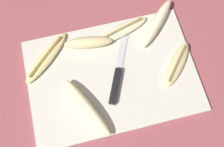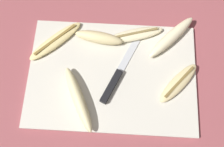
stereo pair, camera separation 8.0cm
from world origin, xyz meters
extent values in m
plane|color=#93474C|center=(0.00, 0.00, 0.00)|extent=(4.00, 4.00, 0.00)
cube|color=beige|center=(0.00, 0.00, 0.01)|extent=(0.52, 0.36, 0.01)
cube|color=black|center=(0.00, -0.04, 0.02)|extent=(0.06, 0.11, 0.02)
cube|color=#B7BABF|center=(0.05, 0.07, 0.01)|extent=(0.07, 0.12, 0.00)
ellipsoid|color=beige|center=(0.07, 0.14, 0.02)|extent=(0.19, 0.09, 0.02)
cube|color=olive|center=(0.07, 0.14, 0.03)|extent=(0.14, 0.05, 0.00)
ellipsoid|color=beige|center=(0.20, -0.02, 0.02)|extent=(0.14, 0.15, 0.02)
cube|color=brown|center=(0.20, -0.02, 0.03)|extent=(0.09, 0.10, 0.00)
ellipsoid|color=#EDD689|center=(-0.19, 0.10, 0.02)|extent=(0.17, 0.17, 0.02)
cube|color=olive|center=(-0.19, 0.10, 0.03)|extent=(0.12, 0.12, 0.00)
ellipsoid|color=beige|center=(-0.09, -0.09, 0.03)|extent=(0.12, 0.20, 0.04)
ellipsoid|color=beige|center=(-0.05, 0.12, 0.03)|extent=(0.16, 0.06, 0.04)
ellipsoid|color=beige|center=(0.18, 0.13, 0.03)|extent=(0.16, 0.17, 0.03)
camera|label=1|loc=(-0.06, -0.26, 0.78)|focal=42.00mm
camera|label=2|loc=(0.01, -0.27, 0.78)|focal=42.00mm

